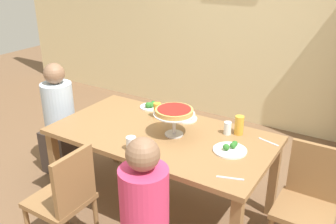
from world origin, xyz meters
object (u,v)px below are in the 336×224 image
at_px(diner_head_west, 61,127).
at_px(salad_plate_far_diner, 230,149).
at_px(chair_near_left, 66,197).
at_px(deep_dish_pizza_stand, 174,113).
at_px(salad_plate_spare, 186,118).
at_px(beer_glass_amber_tall, 239,125).
at_px(salad_plate_near_diner, 151,106).
at_px(dining_table, 162,142).
at_px(water_glass_clear_near, 131,144).
at_px(cutlery_knife_near, 230,178).
at_px(chair_head_east, 308,199).
at_px(beer_glass_amber_short, 157,110).
at_px(cutlery_fork_near, 268,142).
at_px(water_glass_clear_far, 228,128).

distance_m(diner_head_west, salad_plate_far_diner, 1.82).
xyz_separation_m(chair_near_left, deep_dish_pizza_stand, (0.41, 0.83, 0.44)).
distance_m(salad_plate_spare, beer_glass_amber_tall, 0.50).
bearing_deg(salad_plate_near_diner, dining_table, -46.47).
height_order(deep_dish_pizza_stand, salad_plate_near_diner, deep_dish_pizza_stand).
bearing_deg(water_glass_clear_near, diner_head_west, 162.89).
distance_m(water_glass_clear_near, cutlery_knife_near, 0.78).
bearing_deg(salad_plate_near_diner, deep_dish_pizza_stand, -37.63).
distance_m(chair_head_east, salad_plate_near_diner, 1.60).
bearing_deg(beer_glass_amber_short, salad_plate_spare, 18.04).
bearing_deg(salad_plate_spare, salad_plate_far_diner, -29.33).
bearing_deg(salad_plate_far_diner, cutlery_fork_near, 55.04).
height_order(diner_head_west, salad_plate_spare, diner_head_west).
xyz_separation_m(chair_head_east, cutlery_knife_near, (-0.44, -0.42, 0.26)).
relative_size(chair_near_left, salad_plate_near_diner, 4.11).
relative_size(salad_plate_spare, water_glass_clear_far, 2.01).
distance_m(dining_table, salad_plate_spare, 0.35).
bearing_deg(cutlery_knife_near, dining_table, 138.01).
relative_size(chair_head_east, water_glass_clear_near, 8.11).
bearing_deg(cutlery_fork_near, chair_head_east, 167.51).
distance_m(chair_head_east, salad_plate_far_diner, 0.65).
height_order(diner_head_west, beer_glass_amber_short, diner_head_west).
bearing_deg(water_glass_clear_far, chair_near_left, -125.96).
relative_size(dining_table, diner_head_west, 1.57).
relative_size(beer_glass_amber_short, cutlery_knife_near, 0.75).
xyz_separation_m(beer_glass_amber_short, cutlery_fork_near, (1.00, 0.06, -0.07)).
bearing_deg(beer_glass_amber_short, water_glass_clear_far, 1.58).
bearing_deg(chair_near_left, salad_plate_spare, -17.30).
bearing_deg(deep_dish_pizza_stand, cutlery_fork_near, 21.89).
relative_size(water_glass_clear_near, cutlery_fork_near, 0.60).
bearing_deg(salad_plate_spare, cutlery_fork_near, -1.80).
height_order(deep_dish_pizza_stand, water_glass_clear_far, deep_dish_pizza_stand).
distance_m(salad_plate_spare, cutlery_knife_near, 0.95).
xyz_separation_m(beer_glass_amber_tall, beer_glass_amber_short, (-0.75, -0.07, -0.01)).
height_order(salad_plate_far_diner, beer_glass_amber_tall, beer_glass_amber_tall).
distance_m(water_glass_clear_far, cutlery_knife_near, 0.65).
relative_size(dining_table, water_glass_clear_near, 16.83).
xyz_separation_m(chair_near_left, salad_plate_spare, (0.35, 1.13, 0.28)).
distance_m(chair_near_left, beer_glass_amber_short, 1.10).
height_order(chair_near_left, deep_dish_pizza_stand, deep_dish_pizza_stand).
bearing_deg(salad_plate_near_diner, chair_head_east, -10.99).
height_order(chair_near_left, salad_plate_far_diner, chair_near_left).
bearing_deg(water_glass_clear_near, cutlery_fork_near, 38.54).
bearing_deg(dining_table, cutlery_knife_near, -23.61).
bearing_deg(dining_table, salad_plate_spare, 82.53).
relative_size(salad_plate_far_diner, beer_glass_amber_short, 1.87).
bearing_deg(cutlery_knife_near, salad_plate_spare, 118.61).
height_order(salad_plate_far_diner, cutlery_knife_near, salad_plate_far_diner).
height_order(dining_table, water_glass_clear_near, water_glass_clear_near).
height_order(salad_plate_near_diner, salad_plate_spare, salad_plate_spare).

